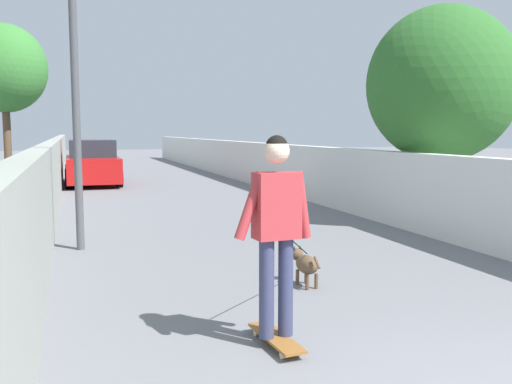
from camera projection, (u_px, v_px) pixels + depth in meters
The scene contains 10 objects.
ground_plane at pixel (174, 195), 16.08m from camera, with size 80.00×80.00×0.00m, color slate.
wall_left at pixel (51, 176), 13.08m from camera, with size 48.00×0.30×1.59m, color #999E93.
fence_right at pixel (306, 172), 15.13m from camera, with size 48.00×0.30×1.45m, color silver.
tree_right_mid at pixel (442, 85), 10.95m from camera, with size 2.94×2.94×4.28m.
tree_left_far at pixel (4, 69), 18.84m from camera, with size 2.84×2.84×5.44m.
lamp_post at pixel (74, 59), 8.43m from camera, with size 0.36×0.36×4.29m.
skateboard at pixel (276, 338), 4.83m from camera, with size 0.81×0.26×0.08m.
person_skateboarder at pixel (276, 220), 4.72m from camera, with size 0.25×0.71×1.74m.
dog at pixel (305, 263), 6.67m from camera, with size 1.95×1.12×1.06m.
car_near at pixel (92, 164), 19.23m from camera, with size 4.08×1.80×1.54m.
Camera 1 is at (-1.90, 2.80, 1.86)m, focal length 39.14 mm.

